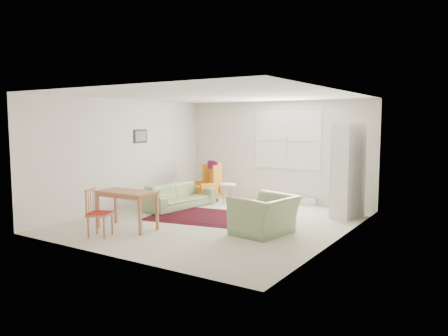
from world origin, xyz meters
The scene contains 10 objects.
room centered at (0.02, 0.21, 1.26)m, with size 5.04×5.54×2.51m.
rug centered at (-0.29, 0.26, 0.01)m, with size 2.51×1.62×0.03m, color black, non-canonical shape.
sofa centered at (-1.53, 0.73, 0.38)m, with size 1.90×0.74×0.76m, color gray.
armchair centered at (1.27, -0.35, 0.41)m, with size 1.05×0.92×0.82m, color gray.
wingback_chair centered at (-1.47, 1.74, 0.51)m, with size 0.58×0.62×1.01m, color orange, non-canonical shape.
coffee_table centered at (1.10, 0.41, 0.20)m, with size 0.48×0.48×0.39m, color #3A1712, non-canonical shape.
stool centered at (-0.77, 1.67, 0.25)m, with size 0.38×0.38×0.51m, color white, non-canonical shape.
cabinet centered at (2.10, 1.82, 0.98)m, with size 0.41×0.78×1.96m, color silver, non-canonical shape.
desk centered at (-1.05, -1.40, 0.36)m, with size 1.13×0.56×0.71m, color #AB6B45, non-canonical shape.
desk_chair centered at (-1.05, -2.05, 0.42)m, with size 0.37×0.37×0.84m, color #AB6B45, non-canonical shape.
Camera 1 is at (4.76, -7.15, 1.98)m, focal length 35.00 mm.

